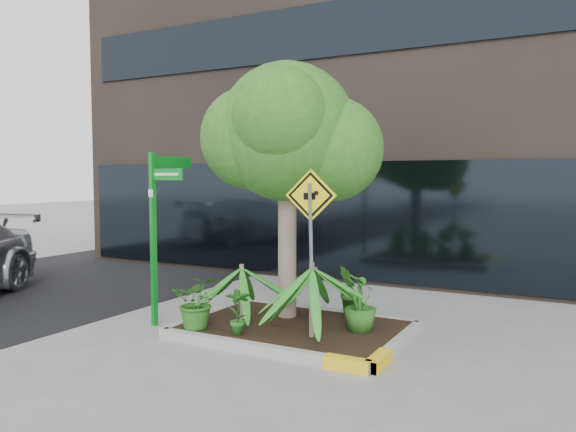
% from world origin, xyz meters
% --- Properties ---
extents(ground, '(80.00, 80.00, 0.00)m').
position_xyz_m(ground, '(0.00, 0.00, 0.00)').
color(ground, gray).
rests_on(ground, ground).
extents(planter, '(3.35, 2.36, 0.15)m').
position_xyz_m(planter, '(0.23, 0.27, 0.10)').
color(planter, '#9E9E99').
rests_on(planter, ground).
extents(tree, '(2.79, 2.48, 4.19)m').
position_xyz_m(tree, '(-0.14, 0.71, 3.06)').
color(tree, gray).
rests_on(tree, ground).
extents(palm_front, '(1.16, 1.16, 1.29)m').
position_xyz_m(palm_front, '(0.70, -0.15, 1.12)').
color(palm_front, gray).
rests_on(palm_front, ground).
extents(palm_left, '(0.97, 0.97, 1.08)m').
position_xyz_m(palm_left, '(-0.67, 0.19, 0.95)').
color(palm_left, gray).
rests_on(palm_left, ground).
extents(palm_back, '(0.87, 0.87, 0.97)m').
position_xyz_m(palm_back, '(0.23, 0.95, 0.87)').
color(palm_back, gray).
rests_on(palm_back, ground).
extents(shrub_a, '(0.96, 0.96, 0.79)m').
position_xyz_m(shrub_a, '(-0.95, -0.55, 0.55)').
color(shrub_a, '#28631C').
rests_on(shrub_a, planter).
extents(shrub_b, '(0.65, 0.65, 0.83)m').
position_xyz_m(shrub_b, '(1.20, 0.44, 0.56)').
color(shrub_b, '#29671F').
rests_on(shrub_b, planter).
extents(shrub_c, '(0.48, 0.48, 0.68)m').
position_xyz_m(shrub_c, '(-0.25, -0.55, 0.49)').
color(shrub_c, '#22611E').
rests_on(shrub_c, planter).
extents(shrub_d, '(0.53, 0.53, 0.82)m').
position_xyz_m(shrub_d, '(0.78, 1.12, 0.56)').
color(shrub_d, '#265F1B').
rests_on(shrub_d, planter).
extents(street_sign_post, '(0.79, 0.93, 2.74)m').
position_xyz_m(street_sign_post, '(-1.94, -0.26, 1.70)').
color(street_sign_post, '#0B7C1D').
rests_on(street_sign_post, ground).
extents(cattle_sign, '(0.71, 0.26, 2.32)m').
position_xyz_m(cattle_sign, '(0.72, -0.21, 1.72)').
color(cattle_sign, slate).
rests_on(cattle_sign, ground).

